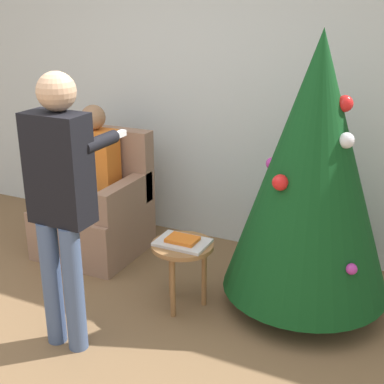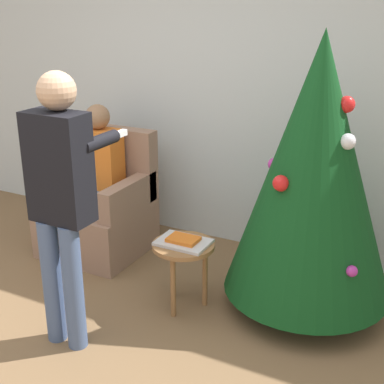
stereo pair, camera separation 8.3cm
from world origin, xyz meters
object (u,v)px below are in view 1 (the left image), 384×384
object	(u,v)px
person_seated	(91,175)
person_standing	(61,192)
side_stool	(183,253)
christmas_tree	(313,168)
armchair	(96,212)

from	to	relation	value
person_seated	person_standing	distance (m)	1.30
person_seated	side_stool	world-z (taller)	person_seated
christmas_tree	person_standing	world-z (taller)	christmas_tree
person_standing	armchair	bearing A→B (deg)	118.19
person_seated	person_standing	bearing A→B (deg)	-61.10
christmas_tree	person_seated	xyz separation A→B (m)	(-1.82, 0.07, -0.34)
armchair	side_stool	world-z (taller)	armchair
armchair	side_stool	size ratio (longest dim) A/B	2.11
christmas_tree	side_stool	size ratio (longest dim) A/B	3.92
side_stool	person_standing	bearing A→B (deg)	-124.77
side_stool	person_seated	bearing A→B (deg)	156.85
person_standing	side_stool	world-z (taller)	person_standing
christmas_tree	person_seated	size ratio (longest dim) A/B	1.52
armchair	side_stool	xyz separation A→B (m)	(1.06, -0.49, 0.06)
christmas_tree	person_seated	distance (m)	1.85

